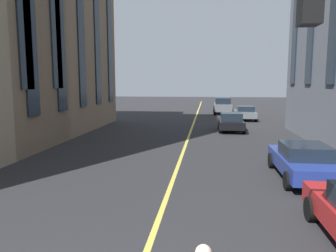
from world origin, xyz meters
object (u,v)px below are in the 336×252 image
object	(u,v)px
car_grey_oncoming	(223,105)
car_blue_far	(303,161)
car_black_near	(231,122)
car_grey_mid	(245,113)

from	to	relation	value
car_grey_oncoming	car_blue_far	xyz separation A→B (m)	(-25.88, -1.91, -0.27)
car_grey_oncoming	car_black_near	bearing A→B (deg)	-179.84
car_grey_mid	car_black_near	xyz separation A→B (m)	(-7.68, 1.87, -0.00)
car_grey_oncoming	car_blue_far	world-z (taller)	car_grey_oncoming
car_grey_oncoming	car_grey_mid	xyz separation A→B (m)	(-6.13, -1.91, -0.27)
car_grey_oncoming	car_black_near	xyz separation A→B (m)	(-13.81, -0.04, -0.27)
car_grey_oncoming	car_blue_far	bearing A→B (deg)	-175.77
car_blue_far	car_black_near	bearing A→B (deg)	8.83
car_blue_far	car_black_near	size ratio (longest dim) A/B	1.13
car_grey_oncoming	car_grey_mid	distance (m)	6.43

